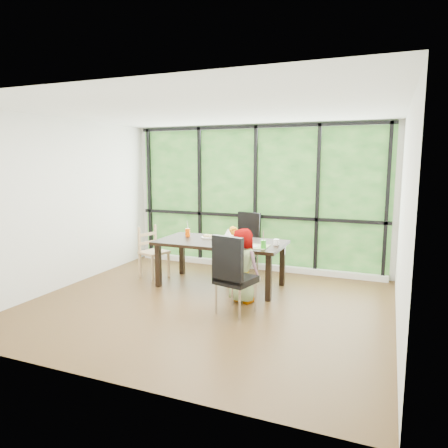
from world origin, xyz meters
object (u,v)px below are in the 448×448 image
Objects in this scene: orange_cup at (188,232)px; white_mug at (276,242)px; dining_table at (221,264)px; plate_far at (209,237)px; green_cup at (263,244)px; chair_window_leather at (244,242)px; chair_end_beech at (154,252)px; tissue_box at (228,240)px; child_toddler at (234,252)px; plate_near at (250,246)px; child_older at (244,265)px; chair_interior_leather at (236,274)px.

white_mug is at bearing -5.15° from orange_cup.
dining_table is 1.01m from white_mug.
green_cup is at bearing -24.41° from plate_far.
chair_window_leather is 1.65m from chair_end_beech.
chair_window_leather is 7.33× the size of tissue_box.
plate_near is at bearing -78.82° from child_toddler.
green_cup is at bearing -14.96° from tissue_box.
dining_table is 1.28m from chair_end_beech.
chair_end_beech is at bearing -165.62° from orange_cup.
child_toddler is (-0.00, 0.61, 0.07)m from dining_table.
white_mug is at bearing 13.34° from tissue_box.
white_mug is at bearing -55.65° from child_toddler.
chair_window_leather is at bearing 49.17° from orange_cup.
chair_end_beech is 2.14m from green_cup.
chair_window_leather is 1.00× the size of child_older.
chair_interior_leather is 11.83× the size of white_mug.
chair_end_beech reaches higher than tissue_box.
chair_end_beech is 9.86× the size of white_mug.
orange_cup is at bearing -27.94° from chair_interior_leather.
dining_table is 1.89× the size of child_older.
chair_interior_leather reaches higher than white_mug.
green_cup is at bearing -20.58° from dining_table.
plate_far is 1.87× the size of orange_cup.
orange_cup is (-0.69, -0.43, 0.37)m from child_toddler.
chair_window_leather reaches higher than green_cup.
child_toddler reaches higher than dining_table.
plate_near is 1.34m from orange_cup.
chair_end_beech reaches higher than dining_table.
child_older reaches higher than plate_far.
green_cup reaches higher than plate_near.
dining_table is 15.28× the size of orange_cup.
plate_far reaches higher than plate_near.
child_toddler is 9.84× the size of white_mug.
chair_window_leather is 1.56m from green_cup.
green_cup is at bearing -80.62° from chair_end_beech.
chair_interior_leather is 1.00× the size of child_older.
tissue_box is (0.14, -1.16, 0.27)m from chair_window_leather.
child_toddler is at bearing 103.69° from tissue_box.
chair_window_leather reaches higher than orange_cup.
green_cup is (2.08, -0.34, 0.36)m from chair_end_beech.
chair_end_beech is (-1.32, -1.00, -0.09)m from chair_window_leather.
plate_near is at bearing -69.66° from child_older.
plate_near is 1.78× the size of green_cup.
plate_near is 1.72× the size of orange_cup.
chair_interior_leather is 4.68× the size of plate_near.
plate_near is (0.54, -1.26, 0.22)m from chair_window_leather.
tissue_box is at bearing -29.02° from child_older.
chair_window_leather is 1.20× the size of chair_end_beech.
tissue_box is (1.46, -0.17, 0.36)m from chair_end_beech.
chair_window_leather is 4.30× the size of plate_far.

